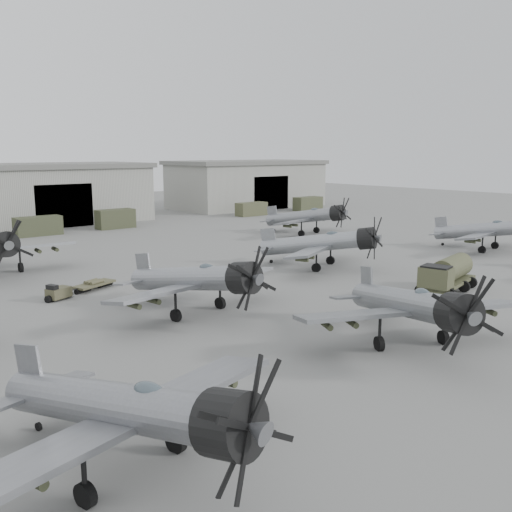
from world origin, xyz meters
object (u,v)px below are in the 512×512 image
at_px(tug_trailer, 73,289).
at_px(aircraft_mid_2, 325,243).
at_px(aircraft_far_1, 310,216).
at_px(fuel_tanker, 448,273).
at_px(aircraft_mid_1, 200,279).
at_px(aircraft_mid_3, 491,230).
at_px(aircraft_near_0, 135,411).
at_px(aircraft_near_1, 415,306).

bearing_deg(tug_trailer, aircraft_mid_2, -34.25).
xyz_separation_m(aircraft_far_1, fuel_tanker, (-13.33, -27.72, -0.86)).
bearing_deg(fuel_tanker, tug_trailer, 129.56).
relative_size(aircraft_mid_1, aircraft_far_1, 1.02).
xyz_separation_m(aircraft_mid_2, aircraft_mid_3, (20.10, -5.05, -0.06)).
height_order(aircraft_mid_1, tug_trailer, aircraft_mid_1).
bearing_deg(aircraft_far_1, aircraft_near_0, -156.15).
relative_size(aircraft_near_0, aircraft_far_1, 1.01).
bearing_deg(aircraft_near_0, aircraft_mid_1, 35.07).
relative_size(aircraft_near_1, tug_trailer, 2.08).
height_order(aircraft_near_0, aircraft_far_1, aircraft_near_0).
relative_size(aircraft_near_1, fuel_tanker, 1.79).
xyz_separation_m(aircraft_near_0, tug_trailer, (7.87, 24.46, -1.90)).
height_order(aircraft_mid_1, aircraft_far_1, aircraft_mid_1).
relative_size(aircraft_mid_1, aircraft_mid_2, 1.05).
xyz_separation_m(aircraft_near_1, fuel_tanker, (12.53, 5.76, -0.87)).
relative_size(aircraft_near_0, aircraft_mid_3, 1.04).
bearing_deg(aircraft_far_1, aircraft_mid_2, -146.67).
bearing_deg(aircraft_near_1, aircraft_far_1, 77.03).
height_order(aircraft_mid_2, fuel_tanker, aircraft_mid_2).
height_order(aircraft_far_1, fuel_tanker, aircraft_far_1).
xyz_separation_m(aircraft_near_1, aircraft_mid_1, (-5.26, 12.59, 0.02)).
height_order(aircraft_near_0, aircraft_mid_2, aircraft_near_0).
distance_m(aircraft_near_1, fuel_tanker, 13.82).
relative_size(aircraft_far_1, fuel_tanker, 1.84).
bearing_deg(aircraft_near_1, fuel_tanker, 49.41).
distance_m(aircraft_far_1, tug_trailer, 37.08).
bearing_deg(aircraft_mid_1, aircraft_near_0, -139.36).
height_order(aircraft_near_1, aircraft_mid_2, aircraft_near_1).
bearing_deg(aircraft_near_1, aircraft_mid_3, 46.41).
distance_m(aircraft_near_1, aircraft_mid_2, 21.49).
distance_m(aircraft_mid_2, tug_trailer, 22.26).
relative_size(aircraft_near_0, aircraft_mid_1, 0.99).
height_order(aircraft_mid_2, tug_trailer, aircraft_mid_2).
distance_m(aircraft_far_1, fuel_tanker, 30.77).
height_order(aircraft_near_1, aircraft_mid_1, aircraft_mid_1).
height_order(aircraft_mid_1, fuel_tanker, aircraft_mid_1).
bearing_deg(tug_trailer, aircraft_near_1, -88.41).
distance_m(aircraft_mid_2, aircraft_far_1, 20.90).
distance_m(aircraft_near_1, aircraft_mid_3, 34.56).
distance_m(aircraft_mid_2, fuel_tanker, 12.10).
bearing_deg(aircraft_near_0, aircraft_mid_3, 1.92).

